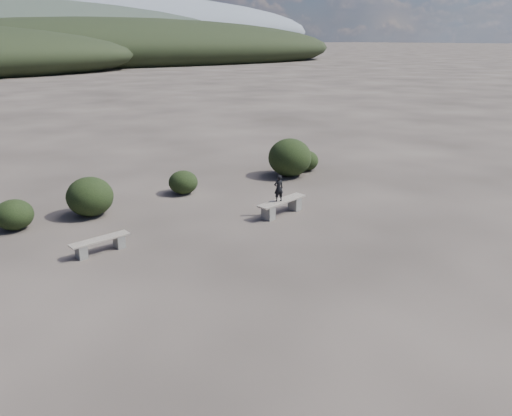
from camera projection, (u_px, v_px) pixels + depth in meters
ground at (329, 298)px, 11.28m from camera, size 1200.00×1200.00×0.00m
bench_left at (100, 244)px, 13.60m from camera, size 1.68×0.56×0.41m
bench_right at (282, 206)px, 16.56m from camera, size 2.04×0.82×0.50m
seated_person at (279, 188)px, 16.23m from camera, size 0.36×0.26×0.89m
shrub_a at (14, 215)px, 15.22m from camera, size 1.15×1.15×0.94m
shrub_b at (90, 197)px, 16.37m from camera, size 1.51×1.51×1.30m
shrub_c at (183, 182)px, 18.77m from camera, size 1.10×1.10×0.88m
shrub_d at (290, 158)px, 21.07m from camera, size 1.83×1.83×1.60m
shrub_e at (306, 161)px, 22.06m from camera, size 1.07×1.07×0.89m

